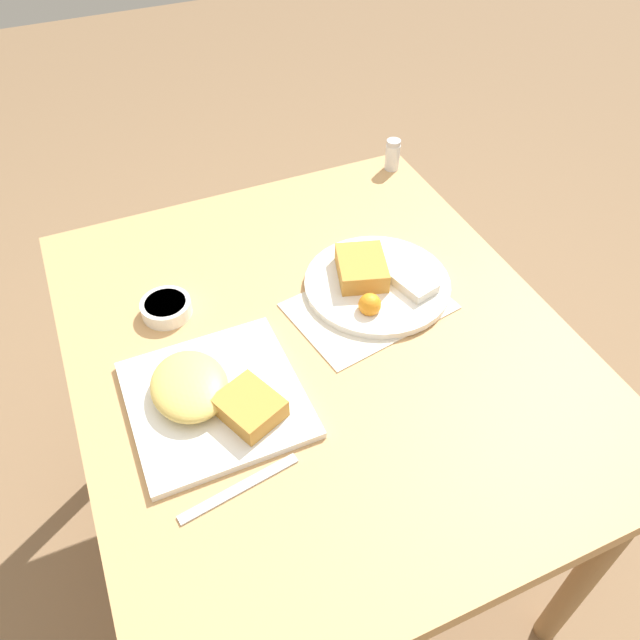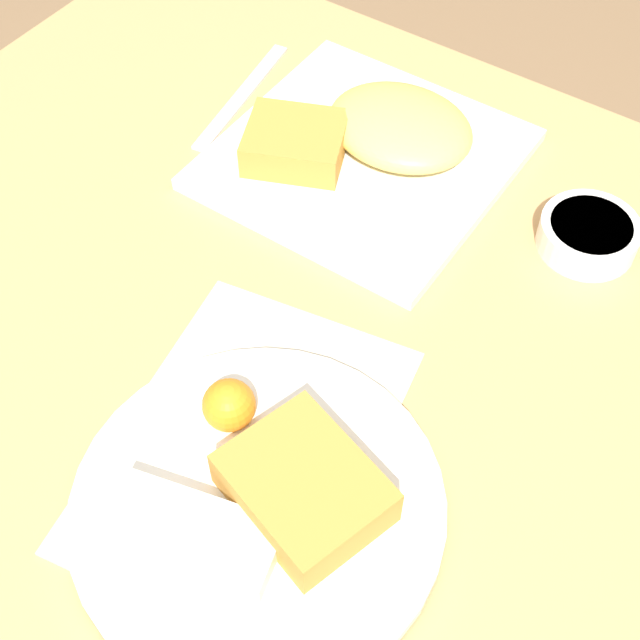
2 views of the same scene
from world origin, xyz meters
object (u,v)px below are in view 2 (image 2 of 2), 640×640
at_px(plate_oval_far, 262,499).
at_px(butter_knife, 242,96).
at_px(sauce_ramekin, 588,234).
at_px(plate_square_near, 368,145).

relative_size(plate_oval_far, butter_knife, 1.47).
distance_m(plate_oval_far, sauce_ramekin, 0.41).
xyz_separation_m(sauce_ramekin, butter_knife, (0.41, 0.01, -0.01)).
height_order(sauce_ramekin, butter_knife, sauce_ramekin).
height_order(plate_square_near, plate_oval_far, plate_square_near).
height_order(plate_oval_far, butter_knife, plate_oval_far).
xyz_separation_m(plate_square_near, plate_oval_far, (-0.15, 0.38, -0.00)).
relative_size(plate_square_near, sauce_ramekin, 2.96).
bearing_deg(sauce_ramekin, butter_knife, 1.18).
bearing_deg(plate_oval_far, butter_knife, -50.95).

